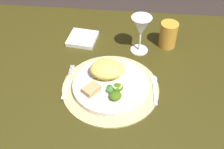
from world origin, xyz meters
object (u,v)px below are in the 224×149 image
(napkin, at_px, (82,39))
(amber_tumbler, at_px, (168,35))
(dining_table, at_px, (98,105))
(spoon, at_px, (154,85))
(wine_glass, at_px, (141,28))
(dinner_plate, at_px, (111,85))
(fork, at_px, (67,83))

(napkin, relative_size, amber_tumbler, 1.07)
(napkin, bearing_deg, dining_table, -66.53)
(spoon, bearing_deg, amber_tumbler, 77.94)
(dining_table, bearing_deg, wine_glass, 45.92)
(dinner_plate, distance_m, napkin, 0.30)
(fork, bearing_deg, amber_tumbler, 36.45)
(dining_table, height_order, wine_glass, wine_glass)
(spoon, distance_m, amber_tumbler, 0.25)
(fork, distance_m, wine_glass, 0.34)
(spoon, height_order, amber_tumbler, amber_tumbler)
(dining_table, distance_m, amber_tumbler, 0.40)
(dining_table, xyz_separation_m, napkin, (-0.09, 0.20, 0.18))
(dining_table, xyz_separation_m, fork, (-0.09, -0.06, 0.18))
(wine_glass, xyz_separation_m, amber_tumbler, (0.11, 0.05, -0.06))
(napkin, bearing_deg, dinner_plate, -60.96)
(dining_table, distance_m, dinner_plate, 0.21)
(dining_table, bearing_deg, dinner_plate, -46.89)
(dining_table, height_order, dinner_plate, dinner_plate)
(dinner_plate, bearing_deg, wine_glass, 67.24)
(dinner_plate, bearing_deg, dining_table, 133.11)
(spoon, bearing_deg, dinner_plate, -170.86)
(dinner_plate, height_order, fork, dinner_plate)
(spoon, bearing_deg, wine_glass, 106.92)
(dinner_plate, bearing_deg, fork, 178.99)
(wine_glass, bearing_deg, dining_table, -134.08)
(amber_tumbler, bearing_deg, wine_glass, -157.53)
(dinner_plate, height_order, amber_tumbler, amber_tumbler)
(fork, relative_size, napkin, 1.48)
(spoon, distance_m, wine_glass, 0.23)
(dinner_plate, distance_m, wine_glass, 0.26)
(dinner_plate, bearing_deg, napkin, 119.04)
(dinner_plate, distance_m, fork, 0.15)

